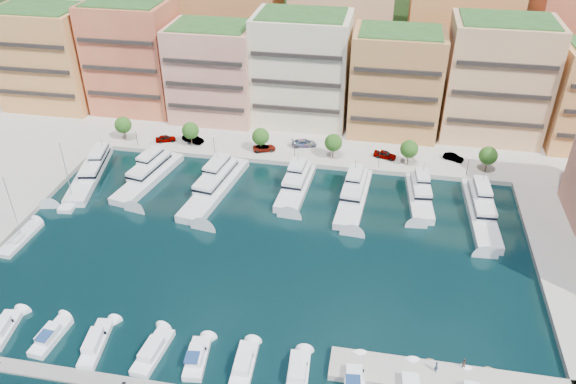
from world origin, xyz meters
name	(u,v)px	position (x,y,z in m)	size (l,w,h in m)	color
ground	(264,253)	(0.00, 0.00, 0.00)	(400.00, 400.00, 0.00)	black
north_quay	(315,107)	(0.00, 62.00, 0.00)	(220.00, 64.00, 2.00)	#9E998E
hillside	(335,49)	(0.00, 110.00, 0.00)	(240.00, 40.00, 58.00)	#253C18
finger_pier	(451,383)	(30.00, -22.00, 0.00)	(32.00, 5.00, 2.00)	#9E998E
apartment_0	(48,57)	(-66.00, 49.99, 13.31)	(22.00, 16.50, 24.80)	#D18B4C
apartment_1	(133,56)	(-44.00, 51.99, 14.31)	(20.00, 16.50, 26.80)	#DA7E48
apartment_2	(214,72)	(-23.00, 49.99, 12.31)	(20.00, 15.50, 22.80)	#E59980
apartment_3	(302,69)	(-2.00, 51.99, 13.81)	(22.00, 16.50, 25.80)	beige
apartment_4	(396,82)	(20.00, 49.99, 12.81)	(20.00, 15.50, 23.80)	#BC8246
apartment_5	(496,79)	(42.00, 51.99, 14.31)	(22.00, 16.50, 26.80)	tan
backblock_0	(128,22)	(-55.00, 74.00, 16.00)	(26.00, 18.00, 30.00)	beige
backblock_1	(231,28)	(-25.00, 74.00, 16.00)	(26.00, 18.00, 30.00)	#BC8246
backblock_2	(341,34)	(5.00, 74.00, 16.00)	(26.00, 18.00, 30.00)	tan
backblock_3	(458,40)	(35.00, 74.00, 16.00)	(26.00, 18.00, 30.00)	#D18B4C
tree_0	(123,125)	(-40.00, 33.50, 4.74)	(3.80, 3.80, 5.65)	#473323
tree_1	(190,131)	(-24.00, 33.50, 4.74)	(3.80, 3.80, 5.65)	#473323
tree_2	(260,137)	(-8.00, 33.50, 4.74)	(3.80, 3.80, 5.65)	#473323
tree_3	(333,143)	(8.00, 33.50, 4.74)	(3.80, 3.80, 5.65)	#473323
tree_4	(409,149)	(24.00, 33.50, 4.74)	(3.80, 3.80, 5.65)	#473323
tree_5	(488,156)	(40.00, 33.50, 4.74)	(3.80, 3.80, 5.65)	#473323
lamppost_0	(136,135)	(-36.00, 31.20, 3.83)	(0.30, 0.30, 4.20)	black
lamppost_1	(214,141)	(-18.00, 31.20, 3.83)	(0.30, 0.30, 4.20)	black
lamppost_2	(295,148)	(0.00, 31.20, 3.83)	(0.30, 0.30, 4.20)	black
lamppost_3	(380,156)	(18.00, 31.20, 3.83)	(0.30, 0.30, 4.20)	black
lamppost_4	(468,163)	(36.00, 31.20, 3.83)	(0.30, 0.30, 4.20)	black
yacht_0	(91,170)	(-41.06, 18.72, 1.21)	(8.71, 22.84, 7.30)	silver
yacht_1	(150,175)	(-28.42, 19.45, 1.09)	(8.50, 21.25, 7.30)	silver
yacht_2	(216,184)	(-13.74, 18.09, 1.21)	(8.52, 24.31, 7.30)	silver
yacht_3	(296,184)	(2.05, 21.11, 1.21)	(5.85, 17.48, 7.30)	silver
yacht_4	(354,195)	(13.85, 19.47, 1.09)	(6.12, 20.97, 7.30)	silver
yacht_5	(419,194)	(26.38, 21.67, 1.21)	(5.48, 16.30, 7.30)	silver
yacht_6	(481,209)	(37.60, 18.64, 1.21)	(5.46, 22.80, 7.30)	silver
cruiser_0	(3,330)	(-32.93, -24.58, 0.55)	(3.74, 7.56, 2.55)	white
cruiser_1	(50,337)	(-25.44, -24.60, 0.57)	(3.06, 7.61, 2.66)	white
cruiser_2	(96,344)	(-18.57, -24.60, 0.55)	(3.46, 9.02, 2.55)	white
cruiser_3	(153,352)	(-10.16, -24.59, 0.55)	(3.52, 8.61, 2.55)	white
cruiser_4	(197,359)	(-3.84, -24.59, 0.57)	(3.38, 7.39, 2.66)	white
cruiser_5	(244,366)	(2.73, -24.59, 0.55)	(2.99, 7.98, 2.55)	white
cruiser_6	(298,374)	(10.10, -24.58, 0.55)	(3.19, 7.39, 2.55)	white
cruiser_7	(354,382)	(17.51, -24.61, 0.57)	(3.51, 8.28, 2.66)	white
sailboat_2	(72,201)	(-40.09, 8.47, 0.32)	(3.78, 8.33, 13.20)	silver
sailboat_1	(20,239)	(-42.92, -4.47, 0.31)	(3.21, 10.23, 13.20)	silver
tender_1	(429,360)	(27.15, -19.00, 0.38)	(1.24, 1.44, 0.76)	beige
tender_3	(488,368)	(34.89, -19.00, 0.38)	(1.23, 1.42, 0.75)	beige
car_0	(166,138)	(-30.52, 34.35, 1.77)	(1.82, 4.52, 1.54)	gray
car_1	(193,139)	(-24.28, 35.21, 1.85)	(1.79, 5.13, 1.69)	gray
car_2	(264,148)	(-7.34, 34.07, 1.70)	(2.34, 5.07, 1.41)	gray
car_3	(304,143)	(1.02, 37.77, 1.82)	(2.29, 5.64, 1.64)	gray
car_4	(385,154)	(19.14, 35.60, 1.84)	(1.98, 4.91, 1.67)	gray
car_5	(453,157)	(33.73, 37.21, 1.71)	(1.50, 4.30, 1.42)	gray
person_0	(436,367)	(27.84, -21.30, 1.88)	(0.64, 0.42, 1.76)	#27374E
person_1	(463,363)	(31.40, -20.00, 1.79)	(0.77, 0.60, 1.58)	#4A342C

